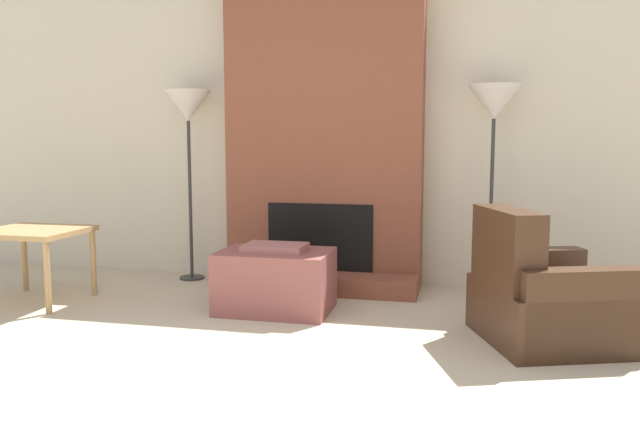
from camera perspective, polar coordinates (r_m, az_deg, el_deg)
wall_back at (r=5.55m, az=0.84°, el=7.24°), size 7.67×0.06×2.60m
fireplace at (r=5.34m, az=0.36°, el=6.50°), size 1.67×0.65×2.60m
ottoman at (r=4.60m, az=-4.10°, el=-6.08°), size 0.81×0.56×0.50m
armchair at (r=4.13m, az=19.58°, el=-7.57°), size 1.04×1.04×0.84m
side_table at (r=5.28m, az=-24.72°, el=-2.06°), size 0.72×0.65×0.57m
floor_lamp_left at (r=5.68m, az=-11.97°, el=9.12°), size 0.42×0.42×1.68m
floor_lamp_right at (r=5.16m, az=15.63°, el=9.25°), size 0.42×0.42×1.68m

